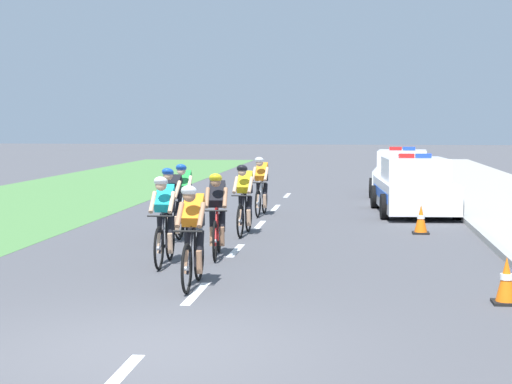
# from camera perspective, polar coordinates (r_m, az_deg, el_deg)

# --- Properties ---
(ground_plane) EXTENTS (160.00, 160.00, 0.00)m
(ground_plane) POSITION_cam_1_polar(r_m,az_deg,el_deg) (9.29, -7.55, -10.48)
(ground_plane) COLOR #4C4C51
(kerb_edge) EXTENTS (0.16, 60.00, 0.13)m
(kerb_edge) POSITION_cam_1_polar(r_m,az_deg,el_deg) (22.96, 13.37, -1.27)
(kerb_edge) COLOR #9E9E99
(kerb_edge) RESTS_ON ground
(grass_verge) EXTENTS (7.00, 60.00, 0.01)m
(grass_verge) POSITION_cam_1_polar(r_m,az_deg,el_deg) (24.84, -16.62, -1.03)
(grass_verge) COLOR #4C7F42
(grass_verge) RESTS_ON ground
(lane_markings_centre) EXTENTS (0.14, 21.60, 0.01)m
(lane_markings_centre) POSITION_cam_1_polar(r_m,az_deg,el_deg) (17.96, -0.47, -3.00)
(lane_markings_centre) COLOR white
(lane_markings_centre) RESTS_ON ground
(cyclist_lead) EXTENTS (0.42, 1.72, 1.56)m
(cyclist_lead) POSITION_cam_1_polar(r_m,az_deg,el_deg) (12.43, -4.30, -2.86)
(cyclist_lead) COLOR black
(cyclist_lead) RESTS_ON ground
(cyclist_second) EXTENTS (0.42, 1.72, 1.56)m
(cyclist_second) POSITION_cam_1_polar(r_m,az_deg,el_deg) (14.38, -6.21, -1.83)
(cyclist_second) COLOR black
(cyclist_second) RESTS_ON ground
(cyclist_third) EXTENTS (0.44, 1.72, 1.56)m
(cyclist_third) POSITION_cam_1_polar(r_m,az_deg,el_deg) (15.15, -2.66, -1.47)
(cyclist_third) COLOR black
(cyclist_third) RESTS_ON ground
(cyclist_fourth) EXTENTS (0.44, 1.72, 1.56)m
(cyclist_fourth) POSITION_cam_1_polar(r_m,az_deg,el_deg) (16.94, -5.69, -0.83)
(cyclist_fourth) COLOR black
(cyclist_fourth) RESTS_ON ground
(cyclist_fifth) EXTENTS (0.42, 1.72, 1.56)m
(cyclist_fifth) POSITION_cam_1_polar(r_m,az_deg,el_deg) (18.46, -4.91, -0.36)
(cyclist_fifth) COLOR black
(cyclist_fifth) RESTS_ON ground
(cyclist_sixth) EXTENTS (0.43, 1.72, 1.56)m
(cyclist_sixth) POSITION_cam_1_polar(r_m,az_deg,el_deg) (18.09, -0.79, -0.45)
(cyclist_sixth) COLOR black
(cyclist_sixth) RESTS_ON ground
(cyclist_seventh) EXTENTS (0.43, 1.72, 1.56)m
(cyclist_seventh) POSITION_cam_1_polar(r_m,az_deg,el_deg) (21.83, 0.35, 0.46)
(cyclist_seventh) COLOR black
(cyclist_seventh) RESTS_ON ground
(police_car_nearest) EXTENTS (2.22, 4.51, 1.59)m
(police_car_nearest) POSITION_cam_1_polar(r_m,az_deg,el_deg) (22.68, 10.60, 0.26)
(police_car_nearest) COLOR white
(police_car_nearest) RESTS_ON ground
(police_car_second) EXTENTS (2.23, 4.51, 1.59)m
(police_car_second) POSITION_cam_1_polar(r_m,az_deg,el_deg) (28.47, 9.82, 1.18)
(police_car_second) COLOR white
(police_car_second) RESTS_ON ground
(traffic_cone_near) EXTENTS (0.36, 0.36, 0.64)m
(traffic_cone_near) POSITION_cam_1_polar(r_m,az_deg,el_deg) (18.67, 11.06, -1.84)
(traffic_cone_near) COLOR black
(traffic_cone_near) RESTS_ON ground
(traffic_cone_mid) EXTENTS (0.36, 0.36, 0.64)m
(traffic_cone_mid) POSITION_cam_1_polar(r_m,az_deg,el_deg) (11.82, 16.53, -5.78)
(traffic_cone_mid) COLOR black
(traffic_cone_mid) RESTS_ON ground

